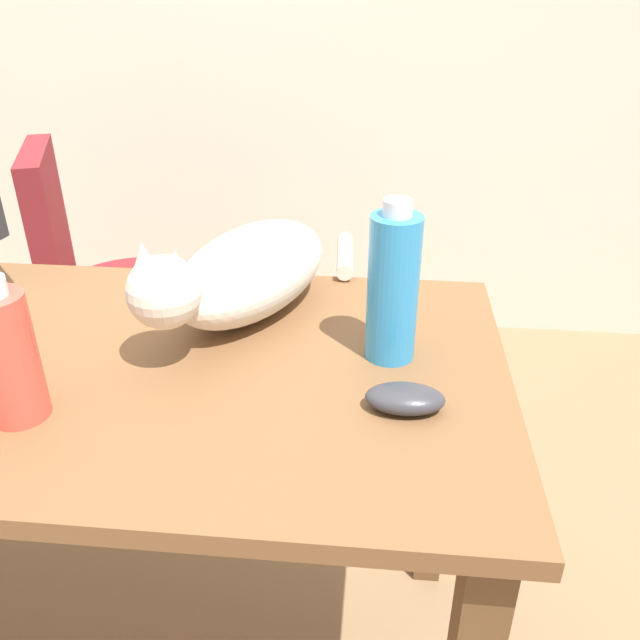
# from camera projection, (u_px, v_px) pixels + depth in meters

# --- Properties ---
(desk) EXTENTS (1.52, 0.68, 0.74)m
(desk) POSITION_uv_depth(u_px,v_px,m) (38.00, 409.00, 1.08)
(desk) COLOR brown
(desk) RESTS_ON ground_plane
(office_chair) EXTENTS (0.51, 0.49, 0.88)m
(office_chair) POSITION_uv_depth(u_px,v_px,m) (120.00, 323.00, 1.88)
(office_chair) COLOR black
(office_chair) RESTS_ON ground_plane
(cat) EXTENTS (0.33, 0.56, 0.20)m
(cat) POSITION_uv_depth(u_px,v_px,m) (245.00, 273.00, 1.11)
(cat) COLOR silver
(cat) RESTS_ON desk
(computer_mouse) EXTENTS (0.11, 0.06, 0.04)m
(computer_mouse) POSITION_uv_depth(u_px,v_px,m) (405.00, 399.00, 0.89)
(computer_mouse) COLOR #333338
(computer_mouse) RESTS_ON desk
(water_bottle) EXTENTS (0.08, 0.08, 0.25)m
(water_bottle) POSITION_uv_depth(u_px,v_px,m) (393.00, 287.00, 0.97)
(water_bottle) COLOR #2D8CD1
(water_bottle) RESTS_ON desk
(spray_bottle) EXTENTS (0.08, 0.08, 0.21)m
(spray_bottle) POSITION_uv_depth(u_px,v_px,m) (7.00, 356.00, 0.85)
(spray_bottle) COLOR #D84C3D
(spray_bottle) RESTS_ON desk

